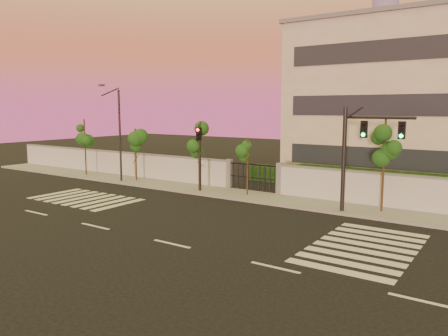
{
  "coord_description": "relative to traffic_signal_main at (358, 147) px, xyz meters",
  "views": [
    {
      "loc": [
        12.09,
        -13.75,
        5.8
      ],
      "look_at": [
        -1.37,
        6.0,
        2.52
      ],
      "focal_mm": 35.0,
      "sensor_mm": 36.0,
      "label": 1
    }
  ],
  "objects": [
    {
      "name": "sidewalk",
      "position": [
        -4.9,
        0.97,
        -3.65
      ],
      "size": [
        60.0,
        3.0,
        0.15
      ],
      "primitive_type": "cube",
      "color": "gray",
      "rests_on": "ground"
    },
    {
      "name": "street_tree_e",
      "position": [
        1.13,
        1.16,
        0.18
      ],
      "size": [
        1.46,
        1.16,
        5.31
      ],
      "color": "#382314",
      "rests_on": "ground"
    },
    {
      "name": "street_tree_a",
      "position": [
        -23.52,
        0.74,
        -0.13
      ],
      "size": [
        1.44,
        1.15,
        4.89
      ],
      "color": "#382314",
      "rests_on": "ground"
    },
    {
      "name": "ground",
      "position": [
        -4.9,
        -9.53,
        -3.72
      ],
      "size": [
        120.0,
        120.0,
        0.0
      ],
      "primitive_type": "plane",
      "color": "black",
      "rests_on": "ground"
    },
    {
      "name": "perimeter_wall",
      "position": [
        -4.79,
        2.47,
        -2.65
      ],
      "size": [
        60.0,
        0.36,
        2.2
      ],
      "color": "silver",
      "rests_on": "ground"
    },
    {
      "name": "streetlight_west",
      "position": [
        -18.53,
        -0.04,
        0.35
      ],
      "size": [
        0.45,
        1.81,
        7.54
      ],
      "color": "black",
      "rests_on": "ground"
    },
    {
      "name": "street_tree_b",
      "position": [
        -17.75,
        1.04,
        -0.61
      ],
      "size": [
        1.55,
        1.23,
        4.23
      ],
      "color": "#382314",
      "rests_on": "ground"
    },
    {
      "name": "hedge_row",
      "position": [
        -3.73,
        5.21,
        -2.9
      ],
      "size": [
        41.0,
        4.25,
        1.8
      ],
      "color": "#14340F",
      "rests_on": "ground"
    },
    {
      "name": "traffic_signal_main",
      "position": [
        0.0,
        0.0,
        0.0
      ],
      "size": [
        3.72,
        0.48,
        5.89
      ],
      "rotation": [
        0.0,
        0.0,
        -0.08
      ],
      "color": "black",
      "rests_on": "ground"
    },
    {
      "name": "traffic_signal_secondary",
      "position": [
        -10.95,
        0.31,
        -0.74
      ],
      "size": [
        0.37,
        0.35,
        4.7
      ],
      "rotation": [
        0.0,
        0.0,
        -0.07
      ],
      "color": "black",
      "rests_on": "ground"
    },
    {
      "name": "street_tree_c",
      "position": [
        -10.91,
        0.45,
        -0.1
      ],
      "size": [
        1.3,
        1.04,
        4.93
      ],
      "color": "#382314",
      "rests_on": "ground"
    },
    {
      "name": "street_tree_d",
      "position": [
        -7.47,
        1.02,
        -0.84
      ],
      "size": [
        1.31,
        1.04,
        3.91
      ],
      "color": "#382314",
      "rests_on": "ground"
    },
    {
      "name": "road_markings",
      "position": [
        -6.48,
        -5.77,
        -3.71
      ],
      "size": [
        57.0,
        7.62,
        0.02
      ],
      "color": "silver",
      "rests_on": "ground"
    },
    {
      "name": "distant_skyscraper",
      "position": [
        -69.9,
        270.47,
        58.26
      ],
      "size": [
        16.0,
        16.0,
        118.0
      ],
      "color": "gray",
      "rests_on": "ground"
    }
  ]
}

